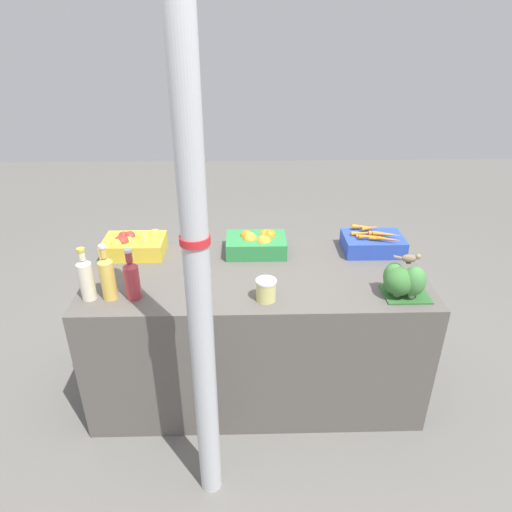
{
  "coord_description": "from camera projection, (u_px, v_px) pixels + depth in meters",
  "views": [
    {
      "loc": [
        -0.05,
        -2.15,
        2.01
      ],
      "look_at": [
        0.0,
        0.0,
        0.89
      ],
      "focal_mm": 32.0,
      "sensor_mm": 36.0,
      "label": 1
    }
  ],
  "objects": [
    {
      "name": "ground_plane",
      "position": [
        256.0,
        382.0,
        2.84
      ],
      "size": [
        10.0,
        10.0,
        0.0
      ],
      "primitive_type": "plane",
      "color": "#605E59"
    },
    {
      "name": "market_table",
      "position": [
        256.0,
        331.0,
        2.66
      ],
      "size": [
        1.81,
        0.8,
        0.79
      ],
      "primitive_type": "cube",
      "color": "#56514C",
      "rests_on": "ground_plane"
    },
    {
      "name": "support_pole",
      "position": [
        197.0,
        269.0,
        1.67
      ],
      "size": [
        0.11,
        0.11,
        2.39
      ],
      "color": "#B7BABF",
      "rests_on": "ground_plane"
    },
    {
      "name": "apple_crate",
      "position": [
        135.0,
        244.0,
        2.64
      ],
      "size": [
        0.35,
        0.24,
        0.13
      ],
      "color": "gold",
      "rests_on": "market_table"
    },
    {
      "name": "orange_crate",
      "position": [
        257.0,
        243.0,
        2.66
      ],
      "size": [
        0.35,
        0.24,
        0.13
      ],
      "color": "#2D8442",
      "rests_on": "market_table"
    },
    {
      "name": "carrot_crate",
      "position": [
        373.0,
        243.0,
        2.68
      ],
      "size": [
        0.35,
        0.24,
        0.13
      ],
      "color": "#2847B7",
      "rests_on": "market_table"
    },
    {
      "name": "broccoli_pile",
      "position": [
        402.0,
        281.0,
        2.22
      ],
      "size": [
        0.23,
        0.18,
        0.18
      ],
      "color": "#2D602D",
      "rests_on": "market_table"
    },
    {
      "name": "juice_bottle_cloudy",
      "position": [
        86.0,
        278.0,
        2.19
      ],
      "size": [
        0.07,
        0.07,
        0.27
      ],
      "color": "beige",
      "rests_on": "market_table"
    },
    {
      "name": "juice_bottle_golden",
      "position": [
        107.0,
        277.0,
        2.19
      ],
      "size": [
        0.07,
        0.07,
        0.29
      ],
      "color": "gold",
      "rests_on": "market_table"
    },
    {
      "name": "juice_bottle_ruby",
      "position": [
        132.0,
        278.0,
        2.2
      ],
      "size": [
        0.07,
        0.07,
        0.27
      ],
      "color": "#B2333D",
      "rests_on": "market_table"
    },
    {
      "name": "pickle_jar",
      "position": [
        266.0,
        290.0,
        2.21
      ],
      "size": [
        0.1,
        0.1,
        0.11
      ],
      "color": "#D1CC75",
      "rests_on": "market_table"
    },
    {
      "name": "sparrow_bird",
      "position": [
        410.0,
        258.0,
        2.19
      ],
      "size": [
        0.14,
        0.04,
        0.05
      ],
      "rotation": [
        0.0,
        0.0,
        -0.12
      ],
      "color": "#4C3D2D",
      "rests_on": "broccoli_pile"
    }
  ]
}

